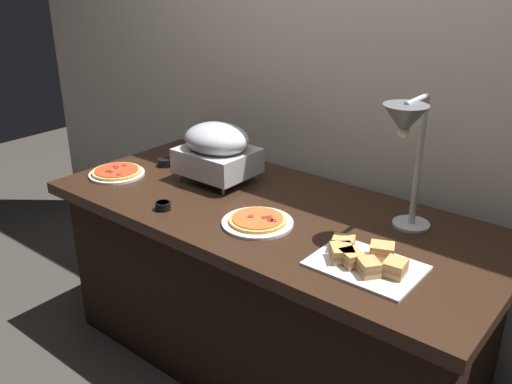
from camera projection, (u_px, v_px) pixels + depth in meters
ground_plane at (268, 358)px, 2.54m from camera, size 8.00×8.00×0.00m
back_wall at (341, 80)px, 2.43m from camera, size 4.40×0.04×2.40m
buffet_table at (269, 286)px, 2.39m from camera, size 1.90×0.84×0.76m
chafing_dish at (217, 149)px, 2.46m from camera, size 0.33×0.27×0.27m
heat_lamp at (407, 134)px, 1.85m from camera, size 0.15×0.31×0.51m
pizza_plate_front at (117, 173)px, 2.57m from camera, size 0.26×0.26×0.03m
pizza_plate_center at (258, 221)px, 2.10m from camera, size 0.27×0.27×0.03m
sandwich_platter at (364, 260)px, 1.81m from camera, size 0.35×0.25×0.06m
sauce_cup_near at (163, 205)px, 2.22m from camera, size 0.06×0.06×0.03m
sauce_cup_far at (165, 162)px, 2.69m from camera, size 0.07×0.07×0.04m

